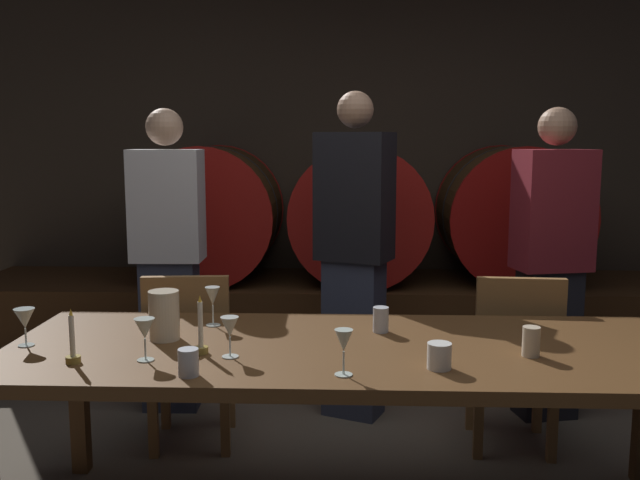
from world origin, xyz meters
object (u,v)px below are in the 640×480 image
object	(u,v)px
guest_left	(169,259)
wine_glass_right	(344,342)
dining_table	(360,361)
candle_left	(73,348)
wine_barrel_right	(511,215)
cup_center_left	(381,320)
wine_glass_left	(145,330)
wine_barrel_left	(211,214)
guest_right	(551,262)
cup_far_right	(531,341)
chair_right	(514,354)
pitcher	(164,315)
wine_glass_far_left	(25,319)
guest_center	(354,254)
candle_right	(201,337)
cup_center_right	(439,356)
wine_glass_center_right	(230,329)
chair_left	(190,352)
wine_glass_center_left	(213,298)
wine_barrel_center	(360,214)
cup_far_left	(188,362)

from	to	relation	value
guest_left	wine_glass_right	bearing A→B (deg)	121.15
dining_table	candle_left	world-z (taller)	candle_left
wine_barrel_right	cup_center_left	world-z (taller)	wine_barrel_right
wine_glass_left	dining_table	bearing A→B (deg)	15.46
wine_barrel_left	guest_left	xyz separation A→B (m)	(-0.04, -1.00, -0.14)
guest_left	guest_right	xyz separation A→B (m)	(2.07, -0.03, 0.00)
cup_far_right	cup_center_left	bearing A→B (deg)	150.57
chair_right	wine_glass_left	size ratio (longest dim) A/B	5.78
wine_glass_left	cup_center_left	xyz separation A→B (m)	(0.84, 0.40, -0.06)
pitcher	cup_center_left	distance (m)	0.86
wine_barrel_left	pitcher	xyz separation A→B (m)	(0.23, -2.13, -0.17)
guest_right	pitcher	distance (m)	2.10
wine_barrel_left	wine_glass_far_left	distance (m)	2.26
wine_barrel_right	cup_far_right	size ratio (longest dim) A/B	8.66
chair_right	wine_glass_right	bearing A→B (deg)	55.50
pitcher	wine_barrel_left	bearing A→B (deg)	96.11
dining_table	guest_right	distance (m)	1.56
guest_center	pitcher	size ratio (longest dim) A/B	9.11
candle_right	pitcher	size ratio (longest dim) A/B	1.12
guest_center	wine_barrel_right	bearing A→B (deg)	-112.64
guest_center	cup_center_right	bearing A→B (deg)	123.90
wine_barrel_left	candle_right	world-z (taller)	wine_barrel_left
wine_glass_right	cup_center_right	xyz separation A→B (m)	(0.32, 0.08, -0.07)
wine_glass_left	wine_glass_center_right	distance (m)	0.30
candle_right	guest_left	bearing A→B (deg)	109.09
cup_center_right	chair_left	bearing A→B (deg)	139.16
wine_barrel_left	guest_right	size ratio (longest dim) A/B	0.56
guest_right	wine_glass_center_left	distance (m)	1.87
wine_barrel_center	dining_table	distance (m)	2.21
wine_barrel_right	wine_glass_center_left	world-z (taller)	wine_barrel_right
dining_table	candle_right	size ratio (longest dim) A/B	12.36
guest_left	wine_glass_center_right	world-z (taller)	guest_left
dining_table	cup_far_left	distance (m)	0.68
candle_right	cup_center_left	bearing A→B (deg)	25.00
wine_barrel_left	wine_barrel_right	world-z (taller)	same
candle_left	pitcher	bearing A→B (deg)	51.02
candle_left	candle_right	bearing A→B (deg)	16.71
guest_left	wine_barrel_right	bearing A→B (deg)	-155.80
guest_right	wine_barrel_center	bearing A→B (deg)	-57.95
dining_table	cup_center_right	xyz separation A→B (m)	(0.26, -0.26, 0.10)
guest_left	cup_far_left	bearing A→B (deg)	105.19
guest_right	cup_far_right	world-z (taller)	guest_right
pitcher	candle_left	bearing A→B (deg)	-128.98
guest_left	pitcher	bearing A→B (deg)	102.13
pitcher	wine_glass_left	xyz separation A→B (m)	(0.00, -0.26, 0.01)
wine_barrel_left	guest_center	xyz separation A→B (m)	(0.98, -1.06, -0.10)
chair_left	cup_center_right	distance (m)	1.44
wine_glass_far_left	wine_barrel_right	bearing A→B (deg)	44.00
guest_left	wine_glass_far_left	xyz separation A→B (m)	(-0.23, -1.24, -0.02)
candle_left	wine_glass_left	world-z (taller)	candle_left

